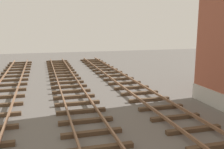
{
  "coord_description": "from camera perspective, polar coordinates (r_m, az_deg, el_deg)",
  "views": [
    {
      "loc": [
        -4.78,
        -2.67,
        4.36
      ],
      "look_at": [
        -0.67,
        12.03,
        1.43
      ],
      "focal_mm": 40.99,
      "sensor_mm": 36.0,
      "label": 1
    }
  ],
  "objects": []
}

